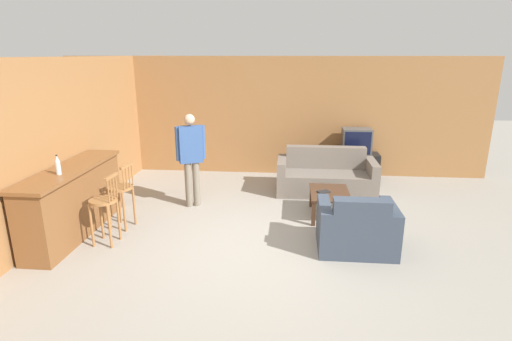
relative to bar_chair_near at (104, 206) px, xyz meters
The scene contains 14 objects.
ground_plane 2.25m from the bar_chair_near, ahead, with size 24.00×24.00×0.00m, color gray.
wall_back 4.45m from the bar_chair_near, 60.38° to the left, with size 9.40×0.08×2.60m.
wall_left 1.91m from the bar_chair_near, 122.81° to the left, with size 0.08×8.67×2.60m.
bar_counter 0.68m from the bar_chair_near, 155.28° to the left, with size 0.55×2.24×1.04m.
bar_chair_near is the anchor object (origin of this frame).
bar_chair_mid 0.57m from the bar_chair_near, 90.03° to the left, with size 0.45×0.45×1.04m.
couch_far 4.18m from the bar_chair_near, 37.66° to the left, with size 1.89×0.87×0.86m.
armchair_near 3.55m from the bar_chair_near, ahead, with size 1.05×0.82×0.84m.
coffee_table 3.53m from the bar_chair_near, 21.85° to the left, with size 0.64×0.91×0.43m.
tv_unit 5.30m from the bar_chair_near, 41.02° to the left, with size 1.00×0.44×0.58m.
tv 5.30m from the bar_chair_near, 41.00° to the left, with size 0.61×0.42×0.54m.
bottle 0.83m from the bar_chair_near, behind, with size 0.07×0.07×0.28m.
book_on_table 3.42m from the bar_chair_near, 22.12° to the left, with size 0.24×0.21×0.02m.
person_by_window 1.84m from the bar_chair_near, 61.17° to the left, with size 0.48×0.31×1.66m.
Camera 1 is at (0.45, -5.19, 2.64)m, focal length 28.00 mm.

